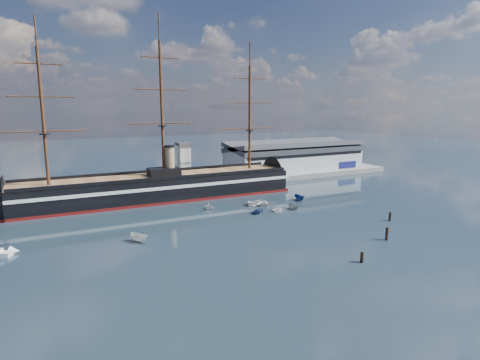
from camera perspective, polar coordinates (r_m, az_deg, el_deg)
name	(u,v)px	position (r m, az deg, el deg)	size (l,w,h in m)	color
ground	(215,209)	(118.94, -3.62, -4.13)	(600.00, 600.00, 0.00)	#1B2731
quay	(199,185)	(155.05, -5.86, -0.75)	(180.00, 18.00, 2.00)	slate
warehouse	(295,156)	(180.71, 7.80, 3.35)	(63.00, 21.00, 11.60)	#B7BABC
quay_tower	(184,162)	(148.18, -7.98, 2.51)	(5.00, 5.00, 15.00)	silver
warship	(153,188)	(132.15, -12.23, -1.08)	(113.09, 18.66, 53.94)	black
motorboat_a	(139,242)	(93.03, -14.11, -8.58)	(6.23, 2.29, 2.49)	silver
motorboat_b	(258,213)	(114.70, 2.62, -4.66)	(3.20, 1.28, 1.50)	navy
motorboat_c	(293,209)	(119.31, 7.60, -4.15)	(5.00, 1.84, 2.00)	gray
motorboat_d	(209,210)	(118.37, -4.40, -4.21)	(5.71, 2.48, 2.09)	silver
motorboat_e	(281,211)	(116.67, 5.80, -4.45)	(2.98, 1.19, 1.39)	silver
motorboat_f	(299,200)	(130.81, 8.44, -2.89)	(5.69, 2.09, 2.27)	navy
motorboat_g	(262,206)	(122.73, 3.08, -3.67)	(5.42, 2.17, 2.53)	silver
piling_near_mid	(362,262)	(82.66, 16.91, -11.16)	(0.64, 0.64, 2.89)	black
piling_near_right	(386,240)	(97.47, 20.09, -8.03)	(0.64, 0.64, 3.72)	black
piling_far_right	(390,221)	(113.70, 20.51, -5.46)	(0.64, 0.64, 3.09)	black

